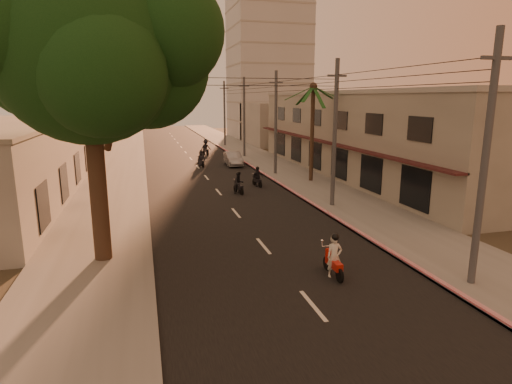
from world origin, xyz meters
TOP-DOWN VIEW (x-y plane):
  - ground at (0.00, 0.00)m, footprint 160.00×160.00m
  - road at (0.00, 20.00)m, footprint 10.00×140.00m
  - sidewalk_right at (7.50, 20.00)m, footprint 5.00×140.00m
  - sidewalk_left at (-7.50, 20.00)m, footprint 5.00×140.00m
  - curb_stripe at (5.10, 15.00)m, footprint 0.20×60.00m
  - shophouse_row at (13.95, 18.00)m, footprint 8.80×34.20m
  - left_building at (-13.98, 14.00)m, footprint 8.20×24.20m
  - distant_tower at (16.00, 56.00)m, footprint 12.10×12.10m
  - broadleaf_tree at (-6.61, 2.14)m, footprint 9.60×8.70m
  - palm_tree at (8.00, 16.00)m, footprint 5.00×5.00m
  - utility_poles at (6.20, 20.00)m, footprint 1.20×48.26m
  - filler_right at (14.00, 45.00)m, footprint 8.00×14.00m
  - filler_left_near at (-14.00, 34.00)m, footprint 8.00×14.00m
  - filler_left_far at (-14.00, 52.00)m, footprint 8.00×14.00m
  - scooter_red at (1.67, -1.97)m, footprint 0.67×1.78m
  - scooter_mid_a at (1.32, 13.10)m, footprint 0.96×1.67m
  - scooter_mid_b at (3.26, 15.22)m, footprint 1.01×1.60m
  - scooter_far_a at (0.37, 25.98)m, footprint 0.98×1.71m
  - scooter_far_b at (2.09, 34.61)m, footprint 1.44×1.99m
  - parked_car at (3.61, 25.99)m, footprint 1.67×4.26m

SIDE VIEW (x-z plane):
  - ground at x=0.00m, z-range 0.00..0.00m
  - road at x=0.00m, z-range 0.00..0.02m
  - sidewalk_right at x=7.50m, z-range 0.00..0.12m
  - sidewalk_left at x=-7.50m, z-range 0.00..0.12m
  - curb_stripe at x=5.10m, z-range 0.00..0.20m
  - parked_car at x=3.61m, z-range 0.00..1.38m
  - scooter_mid_b at x=3.26m, z-range -0.07..1.51m
  - scooter_mid_a at x=1.32m, z-range -0.07..1.57m
  - scooter_red at x=1.67m, z-range -0.11..1.64m
  - scooter_far_a at x=0.37m, z-range -0.08..1.61m
  - scooter_far_b at x=2.09m, z-range -0.08..1.89m
  - filler_left_near at x=-14.00m, z-range 0.00..4.40m
  - left_building at x=-13.98m, z-range 0.00..5.20m
  - filler_right at x=14.00m, z-range 0.00..6.00m
  - filler_left_far at x=-14.00m, z-range 0.00..7.00m
  - shophouse_row at x=13.95m, z-range 0.00..7.30m
  - utility_poles at x=6.20m, z-range 2.04..11.04m
  - palm_tree at x=8.00m, z-range 3.05..11.25m
  - broadleaf_tree at x=-6.61m, z-range 2.43..14.53m
  - distant_tower at x=16.00m, z-range 0.00..28.00m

